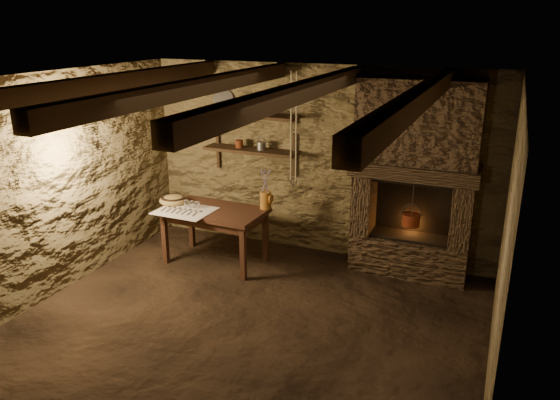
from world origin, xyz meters
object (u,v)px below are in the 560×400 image
at_px(stoneware_jug, 266,192).
at_px(red_pot, 411,219).
at_px(work_table, 215,234).
at_px(wooden_bowl, 173,200).
at_px(iron_stockpot, 257,107).

bearing_deg(stoneware_jug, red_pot, 28.19).
height_order(work_table, stoneware_jug, stoneware_jug).
distance_m(work_table, wooden_bowl, 0.69).
bearing_deg(iron_stockpot, stoneware_jug, -55.04).
height_order(stoneware_jug, iron_stockpot, iron_stockpot).
distance_m(work_table, iron_stockpot, 1.66).
xyz_separation_m(stoneware_jug, iron_stockpot, (-0.30, 0.43, 0.95)).
bearing_deg(wooden_bowl, iron_stockpot, 39.75).
bearing_deg(stoneware_jug, iron_stockpot, 142.85).
xyz_separation_m(stoneware_jug, wooden_bowl, (-1.15, -0.28, -0.17)).
distance_m(stoneware_jug, iron_stockpot, 1.08).
bearing_deg(stoneware_jug, wooden_bowl, -148.58).
bearing_deg(wooden_bowl, stoneware_jug, 13.52).
distance_m(wooden_bowl, iron_stockpot, 1.57).
bearing_deg(work_table, wooden_bowl, -176.61).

